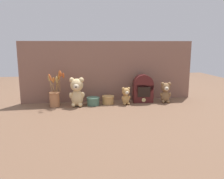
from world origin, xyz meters
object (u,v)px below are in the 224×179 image
Objects in this scene: teddy_bear_medium at (166,92)px; teddy_bear_small at (126,95)px; teddy_bear_large at (77,91)px; vintage_radio at (143,89)px; decorative_tin_tall at (93,101)px; decorative_tin_short at (108,100)px; flower_vase at (55,95)px.

teddy_bear_small is (-0.37, -0.01, -0.02)m from teddy_bear_medium.
teddy_bear_small is at bearing -2.18° from teddy_bear_large.
vintage_radio is (0.61, 0.05, -0.00)m from teddy_bear_large.
vintage_radio is at bearing 4.22° from decorative_tin_tall.
teddy_bear_large is 1.61× the size of teddy_bear_small.
decorative_tin_short is at bearing -176.93° from vintage_radio.
teddy_bear_medium is at bearing -4.08° from decorative_tin_short.
decorative_tin_short is (0.46, 0.01, -0.06)m from flower_vase.
flower_vase reaches higher than teddy_bear_small.
teddy_bear_small is 0.62m from flower_vase.
flower_vase is 0.33m from decorative_tin_tall.
teddy_bear_medium is 0.99m from flower_vase.
teddy_bear_small is 0.17m from decorative_tin_short.
teddy_bear_medium reaches higher than decorative_tin_short.
teddy_bear_large is at bearing -174.21° from decorative_tin_short.
decorative_tin_short is (-0.33, -0.02, -0.09)m from vintage_radio.
teddy_bear_medium is 0.53m from decorative_tin_short.
flower_vase is 0.79m from vintage_radio.
flower_vase reaches higher than decorative_tin_tall.
teddy_bear_medium reaches higher than decorative_tin_tall.
flower_vase is 1.21× the size of vintage_radio.
teddy_bear_small is at bearing -5.42° from decorative_tin_tall.
teddy_bear_large is 0.61m from vintage_radio.
decorative_tin_tall is (-0.47, -0.03, -0.09)m from vintage_radio.
decorative_tin_tall is (0.33, -0.01, -0.07)m from flower_vase.
teddy_bear_small is at bearing -160.52° from vintage_radio.
decorative_tin_short is at bearing 1.26° from flower_vase.
decorative_tin_tall is at bearing -173.00° from decorative_tin_short.
flower_vase reaches higher than teddy_bear_large.
vintage_radio is 2.37× the size of decorative_tin_short.
teddy_bear_large is at bearing -5.45° from flower_vase.
teddy_bear_large is 2.20× the size of decorative_tin_tall.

